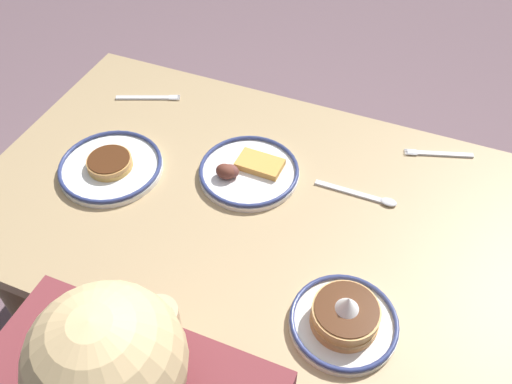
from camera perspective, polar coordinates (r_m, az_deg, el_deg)
name	(u,v)px	position (r m, az deg, el deg)	size (l,w,h in m)	color
ground_plane	(274,353)	(1.91, 1.88, -16.59)	(6.00, 6.00, 0.00)	#73585F
dining_table	(280,240)	(1.38, 2.51, -5.01)	(1.49, 0.83, 0.74)	tan
plate_near_main	(248,171)	(1.36, -0.82, 2.22)	(0.25, 0.25, 0.05)	white
plate_center_pancakes	(111,166)	(1.42, -15.03, 2.64)	(0.26, 0.26, 0.04)	white
plate_far_companion	(344,319)	(1.11, 9.28, -13.00)	(0.22, 0.22, 0.10)	silver
fork_near	(148,98)	(1.63, -11.24, 9.69)	(0.18, 0.09, 0.01)	silver
fork_far	(438,154)	(1.50, 18.61, 3.82)	(0.17, 0.07, 0.01)	silver
tea_spoon	(367,196)	(1.34, 11.57, -0.45)	(0.20, 0.03, 0.01)	silver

